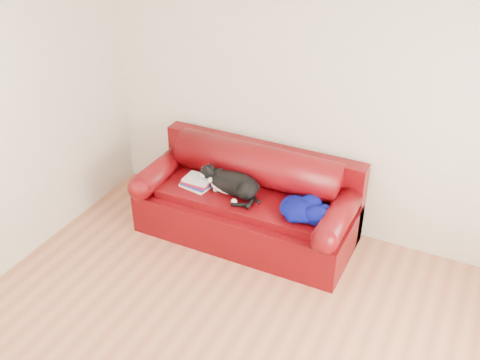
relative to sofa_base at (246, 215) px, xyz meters
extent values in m
plane|color=brown|center=(0.51, -1.49, -0.24)|extent=(4.50, 4.50, 0.00)
cube|color=beige|center=(0.51, 0.51, 1.06)|extent=(4.50, 0.02, 2.60)
cube|color=white|center=(0.51, -1.49, 2.36)|extent=(4.50, 4.00, 0.02)
cube|color=#380205|center=(0.00, 0.01, -0.03)|extent=(2.10, 0.90, 0.42)
cube|color=#380205|center=(0.00, -0.04, 0.21)|extent=(1.66, 0.62, 0.10)
cylinder|color=black|center=(-0.93, -0.32, -0.21)|extent=(0.06, 0.06, 0.05)
cylinder|color=black|center=(0.93, -0.32, -0.21)|extent=(0.06, 0.06, 0.05)
cylinder|color=black|center=(-0.93, 0.34, -0.21)|extent=(0.06, 0.06, 0.05)
cylinder|color=black|center=(0.93, 0.34, -0.21)|extent=(0.06, 0.06, 0.05)
cube|color=#380205|center=(0.00, 0.37, 0.19)|extent=(2.10, 0.18, 0.85)
cylinder|color=#380205|center=(0.00, 0.26, 0.44)|extent=(1.70, 0.40, 0.40)
cylinder|color=#380205|center=(-0.93, 0.01, 0.30)|extent=(0.24, 0.88, 0.24)
sphere|color=#380205|center=(-0.93, -0.43, 0.30)|extent=(0.24, 0.24, 0.24)
cylinder|color=#380205|center=(0.93, 0.01, 0.30)|extent=(0.24, 0.88, 0.24)
sphere|color=#380205|center=(0.93, -0.43, 0.30)|extent=(0.24, 0.24, 0.24)
cube|color=#EFE8CE|center=(-0.48, -0.11, 0.28)|extent=(0.31, 0.26, 0.02)
cube|color=white|center=(-0.48, -0.11, 0.28)|extent=(0.30, 0.24, 0.02)
cube|color=#1D2C9E|center=(-0.48, -0.11, 0.30)|extent=(0.30, 0.24, 0.02)
cube|color=white|center=(-0.48, -0.11, 0.30)|extent=(0.28, 0.23, 0.02)
cube|color=#A41227|center=(-0.48, -0.11, 0.33)|extent=(0.28, 0.22, 0.02)
cube|color=white|center=(-0.48, -0.11, 0.33)|extent=(0.27, 0.21, 0.02)
cube|color=silver|center=(-0.48, -0.11, 0.35)|extent=(0.26, 0.20, 0.02)
cube|color=white|center=(-0.48, -0.11, 0.35)|extent=(0.25, 0.19, 0.02)
ellipsoid|color=black|center=(-0.10, -0.05, 0.37)|extent=(0.58, 0.47, 0.21)
ellipsoid|color=silver|center=(-0.15, -0.10, 0.33)|extent=(0.39, 0.29, 0.13)
ellipsoid|color=silver|center=(-0.30, 0.00, 0.37)|extent=(0.19, 0.18, 0.13)
ellipsoid|color=black|center=(0.04, -0.11, 0.35)|extent=(0.28, 0.28, 0.18)
ellipsoid|color=black|center=(-0.41, 0.09, 0.44)|extent=(0.20, 0.19, 0.13)
ellipsoid|color=silver|center=(-0.43, 0.04, 0.42)|extent=(0.09, 0.09, 0.05)
sphere|color=#BF7272|center=(-0.45, 0.04, 0.42)|extent=(0.02, 0.02, 0.02)
cone|color=black|center=(-0.41, 0.05, 0.50)|extent=(0.07, 0.07, 0.06)
cone|color=black|center=(-0.38, 0.11, 0.50)|extent=(0.07, 0.07, 0.06)
cylinder|color=black|center=(0.13, -0.18, 0.30)|extent=(0.04, 0.18, 0.05)
sphere|color=silver|center=(-0.35, 0.00, 0.29)|extent=(0.05, 0.05, 0.05)
sphere|color=silver|center=(-0.02, -0.22, 0.29)|extent=(0.05, 0.05, 0.05)
ellipsoid|color=#020449|center=(0.61, -0.12, 0.33)|extent=(0.41, 0.37, 0.13)
ellipsoid|color=#020449|center=(0.75, -0.17, 0.34)|extent=(0.26, 0.22, 0.15)
ellipsoid|color=#020449|center=(0.51, -0.05, 0.31)|extent=(0.25, 0.29, 0.10)
ellipsoid|color=#020449|center=(0.65, 0.00, 0.34)|extent=(0.21, 0.17, 0.15)
ellipsoid|color=#020449|center=(0.57, -0.22, 0.31)|extent=(0.16, 0.17, 0.10)
ellipsoid|color=silver|center=(0.68, -0.19, 0.35)|extent=(0.18, 0.06, 0.04)
camera|label=1|loc=(1.95, -4.10, 3.17)|focal=42.00mm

